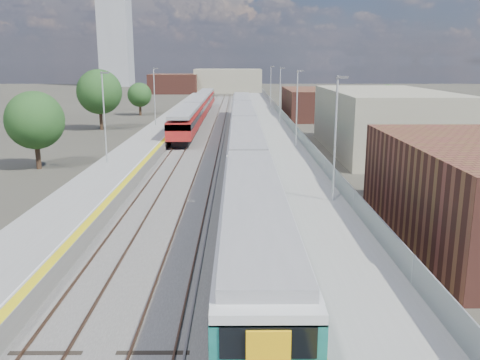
{
  "coord_description": "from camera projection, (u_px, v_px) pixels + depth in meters",
  "views": [
    {
      "loc": [
        0.77,
        -7.93,
        9.34
      ],
      "look_at": [
        0.93,
        22.48,
        2.2
      ],
      "focal_mm": 38.0,
      "sensor_mm": 36.0,
      "label": 1
    }
  ],
  "objects": [
    {
      "name": "platform_right",
      "position": [
        275.0,
        136.0,
        60.86
      ],
      "size": [
        4.7,
        155.0,
        8.52
      ],
      "color": "slate",
      "rests_on": "ground"
    },
    {
      "name": "tracks",
      "position": [
        218.0,
        138.0,
        62.56
      ],
      "size": [
        8.96,
        160.0,
        0.17
      ],
      "color": "#4C3323",
      "rests_on": "ground"
    },
    {
      "name": "platform_left",
      "position": [
        156.0,
        137.0,
        60.78
      ],
      "size": [
        4.3,
        155.0,
        8.52
      ],
      "color": "slate",
      "rests_on": "ground"
    },
    {
      "name": "ballast_bed",
      "position": [
        212.0,
        141.0,
        60.94
      ],
      "size": [
        10.5,
        155.0,
        0.06
      ],
      "primitive_type": "cube",
      "color": "#565451",
      "rests_on": "ground"
    },
    {
      "name": "tree_b",
      "position": [
        99.0,
        92.0,
        69.47
      ],
      "size": [
        6.12,
        6.12,
        8.3
      ],
      "color": "#382619",
      "rests_on": "ground"
    },
    {
      "name": "ground",
      "position": [
        231.0,
        144.0,
        58.52
      ],
      "size": [
        320.0,
        320.0,
        0.0
      ],
      "primitive_type": "plane",
      "color": "#47443A",
      "rests_on": "ground"
    },
    {
      "name": "tree_a",
      "position": [
        35.0,
        120.0,
        44.1
      ],
      "size": [
        5.06,
        5.06,
        6.85
      ],
      "color": "#382619",
      "rests_on": "ground"
    },
    {
      "name": "green_train",
      "position": [
        244.0,
        132.0,
        51.9
      ],
      "size": [
        2.93,
        81.58,
        3.23
      ],
      "color": "black",
      "rests_on": "ground"
    },
    {
      "name": "red_train",
      "position": [
        198.0,
        108.0,
        81.02
      ],
      "size": [
        2.8,
        56.88,
        3.54
      ],
      "color": "black",
      "rests_on": "ground"
    },
    {
      "name": "tree_d",
      "position": [
        387.0,
        99.0,
        77.61
      ],
      "size": [
        4.33,
        4.33,
        5.87
      ],
      "color": "#382619",
      "rests_on": "ground"
    },
    {
      "name": "buildings",
      "position": [
        170.0,
        56.0,
        142.24
      ],
      "size": [
        72.0,
        185.5,
        40.0
      ],
      "color": "brown",
      "rests_on": "ground"
    },
    {
      "name": "tree_c",
      "position": [
        140.0,
        95.0,
        88.69
      ],
      "size": [
        4.2,
        4.2,
        5.69
      ],
      "color": "#382619",
      "rests_on": "ground"
    }
  ]
}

